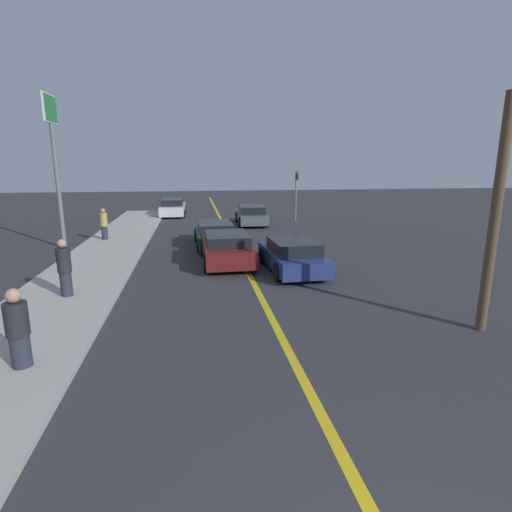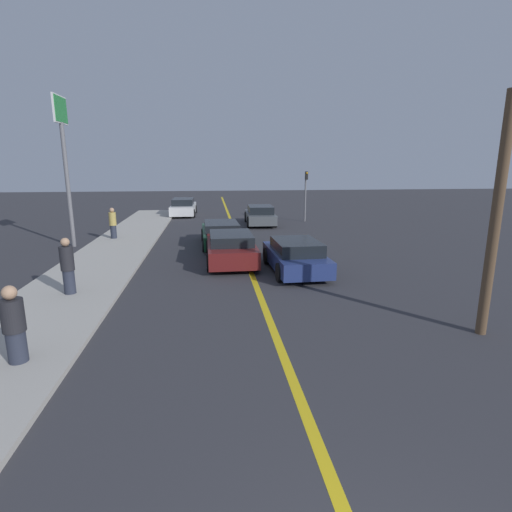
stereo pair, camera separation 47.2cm
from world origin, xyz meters
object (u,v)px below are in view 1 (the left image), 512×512
at_px(pedestrian_mid_group, 18,329).
at_px(pedestrian_far_standing, 65,268).
at_px(traffic_light, 296,190).
at_px(roadside_sign, 53,139).
at_px(car_near_right_lane, 292,256).
at_px(car_far_distant, 215,234).
at_px(pedestrian_by_sign, 104,224).
at_px(car_ahead_center, 227,248).
at_px(car_parked_left_lot, 251,215).
at_px(car_oncoming_far, 173,207).
at_px(utility_pole, 495,218).

height_order(pedestrian_mid_group, pedestrian_far_standing, pedestrian_far_standing).
xyz_separation_m(traffic_light, roadside_sign, (-13.45, -7.29, 2.95)).
xyz_separation_m(car_near_right_lane, car_far_distant, (-2.64, 5.24, -0.00)).
bearing_deg(pedestrian_by_sign, car_ahead_center, -43.58).
height_order(car_parked_left_lot, pedestrian_mid_group, pedestrian_mid_group).
bearing_deg(pedestrian_far_standing, pedestrian_by_sign, 94.94).
bearing_deg(pedestrian_far_standing, car_far_distant, 56.69).
xyz_separation_m(car_parked_left_lot, pedestrian_by_sign, (-8.49, -4.76, 0.30)).
bearing_deg(car_oncoming_far, utility_pole, -69.61).
distance_m(car_parked_left_lot, pedestrian_mid_group, 20.02).
bearing_deg(car_ahead_center, traffic_light, 62.26).
distance_m(car_ahead_center, car_far_distant, 3.61).
relative_size(car_ahead_center, car_oncoming_far, 0.92).
relative_size(car_oncoming_far, roadside_sign, 0.67).
xyz_separation_m(car_far_distant, pedestrian_by_sign, (-5.69, 2.08, 0.33)).
height_order(car_ahead_center, pedestrian_mid_group, pedestrian_mid_group).
bearing_deg(traffic_light, car_ahead_center, -116.96).
relative_size(pedestrian_mid_group, utility_pole, 0.29).
xyz_separation_m(pedestrian_by_sign, traffic_light, (11.84, 5.87, 1.25)).
distance_m(car_near_right_lane, car_ahead_center, 2.87).
bearing_deg(traffic_light, utility_pole, -90.73).
bearing_deg(roadside_sign, car_parked_left_lot, 31.44).
height_order(car_oncoming_far, pedestrian_mid_group, pedestrian_mid_group).
height_order(car_near_right_lane, car_parked_left_lot, car_parked_left_lot).
xyz_separation_m(car_parked_left_lot, pedestrian_far_standing, (-7.67, -14.24, 0.35)).
relative_size(car_oncoming_far, traffic_light, 1.35).
xyz_separation_m(car_oncoming_far, pedestrian_mid_group, (-1.80, -24.36, 0.25)).
bearing_deg(roadside_sign, utility_pole, -42.30).
bearing_deg(car_parked_left_lot, roadside_sign, -146.91).
distance_m(pedestrian_by_sign, traffic_light, 13.27).
bearing_deg(car_oncoming_far, pedestrian_by_sign, -105.55).
bearing_deg(car_far_distant, pedestrian_far_standing, -125.25).
distance_m(car_ahead_center, pedestrian_by_sign, 8.24).
xyz_separation_m(roadside_sign, utility_pole, (13.21, -12.02, -2.34)).
height_order(pedestrian_mid_group, pedestrian_by_sign, pedestrian_by_sign).
xyz_separation_m(car_near_right_lane, utility_pole, (3.27, -6.12, 2.18)).
bearing_deg(utility_pole, car_ahead_center, 125.95).
xyz_separation_m(car_ahead_center, car_parked_left_lot, (2.52, 10.44, -0.00)).
xyz_separation_m(car_oncoming_far, traffic_light, (8.79, -4.59, 1.53)).
relative_size(car_oncoming_far, pedestrian_mid_group, 2.96).
relative_size(car_near_right_lane, car_parked_left_lot, 1.00).
distance_m(pedestrian_mid_group, traffic_light, 22.47).
height_order(car_far_distant, car_oncoming_far, car_oncoming_far).
relative_size(car_parked_left_lot, pedestrian_mid_group, 2.67).
bearing_deg(traffic_light, pedestrian_by_sign, -153.63).
distance_m(car_ahead_center, pedestrian_mid_group, 9.49).
relative_size(car_parked_left_lot, traffic_light, 1.22).
bearing_deg(pedestrian_by_sign, car_oncoming_far, 73.74).
relative_size(car_ahead_center, roadside_sign, 0.61).
bearing_deg(car_oncoming_far, pedestrian_mid_group, -93.52).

